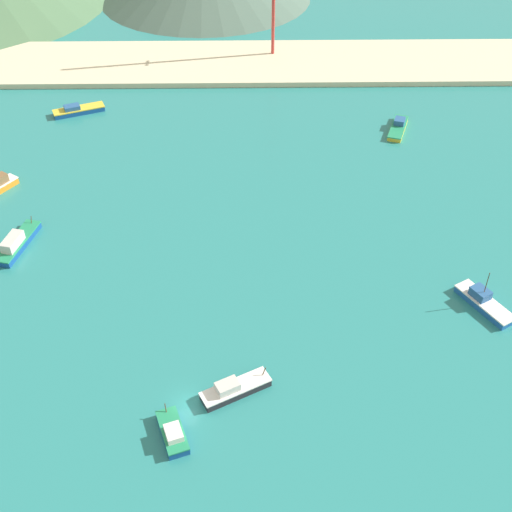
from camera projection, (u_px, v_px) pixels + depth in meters
name	position (u px, v px, depth m)	size (l,w,h in m)	color
ground	(199.00, 255.00, 107.98)	(260.00, 280.00, 0.50)	teal
fishing_boat_0	(17.00, 243.00, 108.45)	(5.16, 11.47, 2.79)	#14478C
fishing_boat_1	(173.00, 433.00, 80.80)	(4.69, 7.19, 2.38)	#14478C
fishing_boat_4	(234.00, 389.00, 85.84)	(9.49, 6.63, 2.43)	#232328
fishing_boat_5	(78.00, 110.00, 143.70)	(11.12, 6.73, 2.00)	#14478C
fishing_boat_8	(398.00, 127.00, 138.09)	(5.97, 10.41, 2.09)	gold
fishing_boat_9	(484.00, 302.00, 98.12)	(7.36, 9.91, 6.17)	#1E5BA8
beach_strip	(214.00, 63.00, 162.34)	(247.00, 24.42, 1.20)	beige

